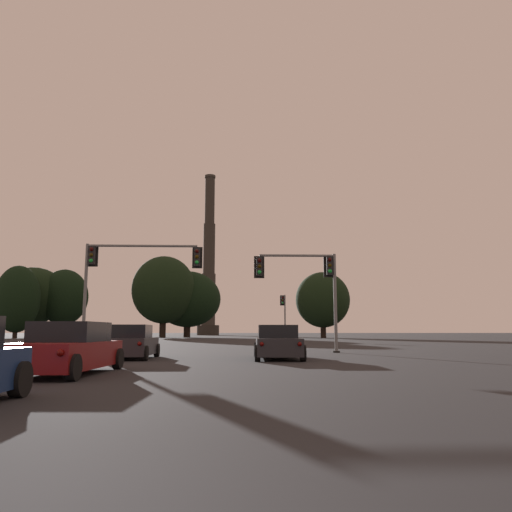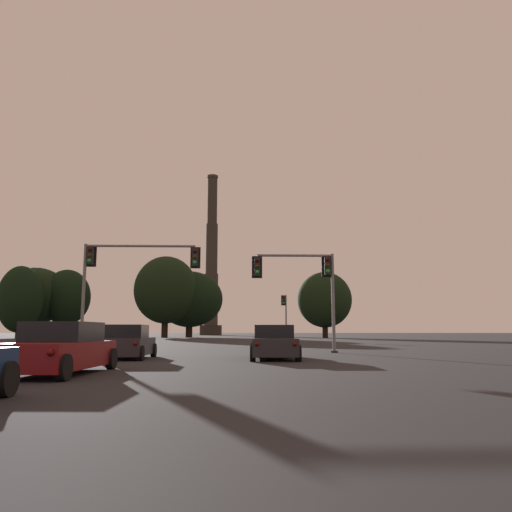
{
  "view_description": "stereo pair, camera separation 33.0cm",
  "coord_description": "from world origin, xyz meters",
  "views": [
    {
      "loc": [
        1.59,
        -2.45,
        1.17
      ],
      "look_at": [
        3.23,
        41.26,
        7.76
      ],
      "focal_mm": 35.0,
      "sensor_mm": 36.0,
      "label": 1
    },
    {
      "loc": [
        1.92,
        -2.46,
        1.17
      ],
      "look_at": [
        3.23,
        41.26,
        7.76
      ],
      "focal_mm": 35.0,
      "sensor_mm": 36.0,
      "label": 2
    }
  ],
  "objects": [
    {
      "name": "treeline_far_right",
      "position": [
        -34.74,
        81.4,
        6.41
      ],
      "size": [
        7.25,
        6.53,
        11.96
      ],
      "color": "black",
      "rests_on": "ground_plane"
    },
    {
      "name": "smokestack",
      "position": [
        -6.56,
        138.84,
        18.16
      ],
      "size": [
        6.2,
        6.2,
        46.23
      ],
      "color": "#2B2722",
      "rests_on": "ground_plane"
    },
    {
      "name": "sedan_right_lane_front",
      "position": [
        3.32,
        19.12,
        0.67
      ],
      "size": [
        2.1,
        4.75,
        1.43
      ],
      "rotation": [
        0.0,
        0.0,
        -0.03
      ],
      "color": "#232328",
      "rests_on": "ground_plane"
    },
    {
      "name": "treeline_center_left",
      "position": [
        -7.62,
        90.44,
        7.01
      ],
      "size": [
        12.23,
        11.01,
        12.19
      ],
      "color": "black",
      "rests_on": "ground_plane"
    },
    {
      "name": "traffic_light_overhead_right",
      "position": [
        5.5,
        25.08,
        4.15
      ],
      "size": [
        4.71,
        0.5,
        5.46
      ],
      "color": "slate",
      "rests_on": "ground_plane"
    },
    {
      "name": "treeline_far_left",
      "position": [
        15.88,
        80.59,
        6.34
      ],
      "size": [
        9.05,
        8.14,
        10.98
      ],
      "color": "black",
      "rests_on": "ground_plane"
    },
    {
      "name": "hatchback_left_lane_front",
      "position": [
        -2.93,
        19.36,
        0.66
      ],
      "size": [
        1.96,
        4.13,
        1.44
      ],
      "rotation": [
        0.0,
        0.0,
        0.01
      ],
      "color": "#232328",
      "rests_on": "ground_plane"
    },
    {
      "name": "treeline_center_right",
      "position": [
        -35.18,
        88.67,
        7.46
      ],
      "size": [
        11.58,
        10.42,
        12.58
      ],
      "color": "black",
      "rests_on": "ground_plane"
    },
    {
      "name": "traffic_light_far_right",
      "position": [
        7.31,
        58.81,
        3.67
      ],
      "size": [
        0.78,
        0.5,
        5.58
      ],
      "color": "slate",
      "rests_on": "ground_plane"
    },
    {
      "name": "sedan_left_lane_second",
      "position": [
        -3.07,
        11.7,
        0.67
      ],
      "size": [
        2.15,
        4.77,
        1.43
      ],
      "rotation": [
        0.0,
        0.0,
        -0.04
      ],
      "color": "maroon",
      "rests_on": "ground_plane"
    },
    {
      "name": "treeline_left_mid",
      "position": [
        -11.53,
        86.72,
        8.43
      ],
      "size": [
        11.23,
        10.11,
        14.45
      ],
      "color": "black",
      "rests_on": "ground_plane"
    },
    {
      "name": "treeline_right_mid",
      "position": [
        -29.56,
        88.48,
        7.2
      ],
      "size": [
        8.41,
        7.57,
        12.21
      ],
      "color": "black",
      "rests_on": "ground_plane"
    },
    {
      "name": "traffic_light_overhead_left",
      "position": [
        -4.8,
        26.02,
        4.73
      ],
      "size": [
        6.76,
        0.5,
        6.12
      ],
      "color": "slate",
      "rests_on": "ground_plane"
    }
  ]
}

